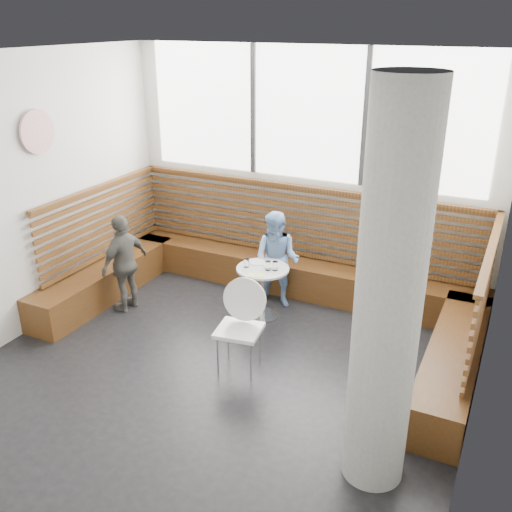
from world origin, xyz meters
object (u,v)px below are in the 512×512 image
at_px(concrete_column, 389,300).
at_px(adult_man, 390,293).
at_px(cafe_table, 263,282).
at_px(child_back, 277,260).
at_px(cafe_chair, 242,319).
at_px(child_left, 125,263).

relative_size(concrete_column, adult_man, 1.98).
relative_size(cafe_table, child_back, 0.53).
xyz_separation_m(cafe_chair, child_back, (-0.26, 1.48, 0.05)).
height_order(concrete_column, cafe_table, concrete_column).
distance_m(cafe_table, adult_man, 1.68).
xyz_separation_m(concrete_column, cafe_chair, (-1.67, 0.90, -1.02)).
bearing_deg(concrete_column, cafe_chair, 151.62).
distance_m(concrete_column, cafe_chair, 2.16).
distance_m(concrete_column, child_back, 3.22).
bearing_deg(adult_man, child_back, 46.81).
height_order(child_back, child_left, same).
bearing_deg(cafe_table, concrete_column, -45.74).
bearing_deg(concrete_column, cafe_table, 134.26).
height_order(adult_man, child_left, adult_man).
height_order(concrete_column, adult_man, concrete_column).
bearing_deg(cafe_chair, child_left, 155.56).
xyz_separation_m(cafe_table, adult_man, (1.62, -0.28, 0.33)).
bearing_deg(child_back, child_left, -152.24).
distance_m(concrete_column, cafe_table, 3.02).
bearing_deg(cafe_table, child_back, 86.59).
xyz_separation_m(concrete_column, child_left, (-3.63, 1.46, -0.97)).
height_order(concrete_column, child_back, concrete_column).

